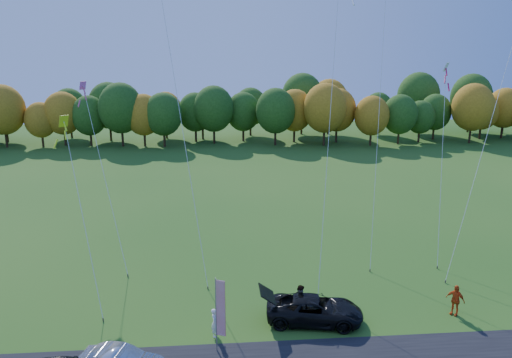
{
  "coord_description": "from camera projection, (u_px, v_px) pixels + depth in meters",
  "views": [
    {
      "loc": [
        -2.52,
        -24.02,
        14.89
      ],
      "look_at": [
        0.0,
        6.0,
        7.0
      ],
      "focal_mm": 35.0,
      "sensor_mm": 36.0,
      "label": 1
    }
  ],
  "objects": [
    {
      "name": "kite_diamond_yellow",
      "position": [
        82.0,
        213.0,
        29.83
      ],
      "size": [
        3.72,
        7.3,
        11.21
      ],
      "color": "#4C3F33",
      "rests_on": "ground"
    },
    {
      "name": "kite_delta_blue",
      "position": [
        171.0,
        61.0,
        33.25
      ],
      "size": [
        5.85,
        11.77,
        29.18
      ],
      "color": "#4C3F33",
      "rests_on": "ground"
    },
    {
      "name": "kite_diamond_white",
      "position": [
        442.0,
        161.0,
        36.52
      ],
      "size": [
        3.13,
        7.49,
        14.2
      ],
      "color": "#4C3F33",
      "rests_on": "ground"
    },
    {
      "name": "kite_parafoil_rainbow",
      "position": [
        490.0,
        125.0,
        33.47
      ],
      "size": [
        8.93,
        6.83,
        20.19
      ],
      "color": "#4C3F33",
      "rests_on": "ground"
    },
    {
      "name": "kite_delta_red",
      "position": [
        331.0,
        111.0,
        32.36
      ],
      "size": [
        4.15,
        10.52,
        22.53
      ],
      "color": "#4C3F33",
      "rests_on": "ground"
    },
    {
      "name": "kite_diamond_pink",
      "position": [
        104.0,
        174.0,
        35.51
      ],
      "size": [
        4.37,
        8.18,
        12.85
      ],
      "color": "#4C3F33",
      "rests_on": "ground"
    },
    {
      "name": "black_suv",
      "position": [
        315.0,
        310.0,
        27.88
      ],
      "size": [
        5.73,
        3.38,
        1.49
      ],
      "primitive_type": "imported",
      "rotation": [
        0.0,
        0.0,
        1.4
      ],
      "color": "black",
      "rests_on": "ground"
    },
    {
      "name": "kite_parafoil_orange",
      "position": [
        381.0,
        75.0,
        36.98
      ],
      "size": [
        5.69,
        12.54,
        26.29
      ],
      "color": "#4C3F33",
      "rests_on": "ground"
    },
    {
      "name": "person_east",
      "position": [
        455.0,
        300.0,
        28.61
      ],
      "size": [
        1.07,
        1.08,
        1.84
      ],
      "primitive_type": "imported",
      "rotation": [
        0.0,
        0.0,
        -0.8
      ],
      "color": "#D24913",
      "rests_on": "ground"
    },
    {
      "name": "tree_line",
      "position": [
        231.0,
        144.0,
        80.15
      ],
      "size": [
        116.0,
        12.0,
        10.0
      ],
      "primitive_type": null,
      "color": "#1E4711",
      "rests_on": "ground"
    },
    {
      "name": "ground",
      "position": [
        265.0,
        331.0,
        27.13
      ],
      "size": [
        160.0,
        160.0,
        0.0
      ],
      "primitive_type": "plane",
      "color": "#1F5115"
    },
    {
      "name": "feather_flag",
      "position": [
        220.0,
        307.0,
        24.72
      ],
      "size": [
        0.5,
        0.25,
        4.02
      ],
      "color": "#999999",
      "rests_on": "ground"
    },
    {
      "name": "person_tailgate_a",
      "position": [
        215.0,
        322.0,
        26.49
      ],
      "size": [
        0.51,
        0.66,
        1.59
      ],
      "primitive_type": "imported",
      "rotation": [
        0.0,
        0.0,
        1.31
      ],
      "color": "silver",
      "rests_on": "ground"
    },
    {
      "name": "person_tailgate_b",
      "position": [
        301.0,
        300.0,
        28.57
      ],
      "size": [
        0.88,
        1.03,
        1.85
      ],
      "primitive_type": "imported",
      "rotation": [
        0.0,
        0.0,
        1.35
      ],
      "color": "gray",
      "rests_on": "ground"
    }
  ]
}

